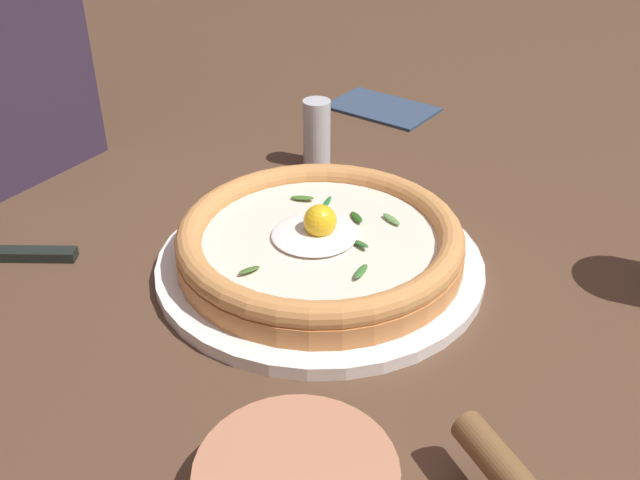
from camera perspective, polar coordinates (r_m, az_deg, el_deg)
name	(u,v)px	position (r m, az deg, el deg)	size (l,w,h in m)	color
ground_plane	(315,306)	(0.66, -0.37, -5.15)	(2.40, 2.40, 0.03)	brown
pizza_plate	(320,264)	(0.67, 0.00, -1.87)	(0.30, 0.30, 0.01)	white
pizza	(320,241)	(0.66, 0.00, -0.08)	(0.26, 0.26, 0.05)	#CE8447
table_knife	(2,255)	(0.75, -23.58, -1.07)	(0.16, 0.15, 0.01)	silver
folded_napkin	(382,107)	(1.02, 4.90, 10.33)	(0.14, 0.09, 0.01)	#31435E
pepper_shaker	(317,133)	(0.85, -0.26, 8.34)	(0.03, 0.03, 0.08)	silver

